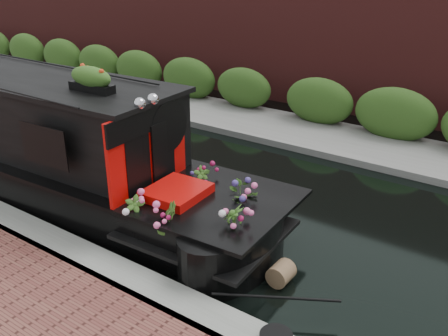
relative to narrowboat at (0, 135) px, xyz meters
The scene contains 7 objects.
ground 4.66m from the narrowboat, 24.06° to the left, with size 80.00×80.00×0.00m, color black.
near_bank_coping 4.51m from the narrowboat, 18.99° to the right, with size 40.00×0.60×0.50m, color gray.
far_bank_path 7.42m from the narrowboat, 55.45° to the left, with size 40.00×2.40×0.34m, color slate.
far_hedge 8.17m from the narrowboat, 59.06° to the left, with size 40.00×1.10×2.80m, color #2D4F1A.
far_brick_wall 10.02m from the narrowboat, 65.27° to the left, with size 40.00×1.00×8.00m, color #571E1D.
narrowboat is the anchor object (origin of this frame).
rope_fender 7.06m from the narrowboat, ahead, with size 0.34×0.34×0.36m, color brown.
Camera 1 is at (5.71, -7.40, 4.58)m, focal length 40.00 mm.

